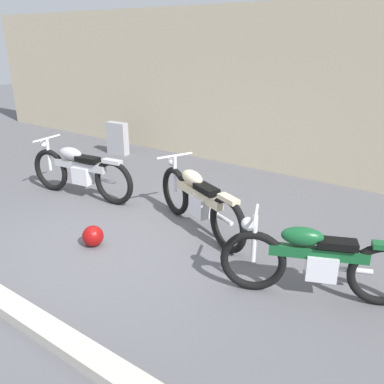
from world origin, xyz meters
name	(u,v)px	position (x,y,z in m)	size (l,w,h in m)	color
ground_plane	(116,242)	(0.00, 0.00, 0.00)	(40.00, 40.00, 0.00)	#56565B
building_wall	(263,90)	(0.00, 4.31, 1.66)	(18.00, 0.30, 3.32)	beige
stone_marker	(117,138)	(-3.28, 3.27, 0.39)	(0.54, 0.20, 0.77)	#9E9EA3
helmet	(93,236)	(-0.18, -0.25, 0.15)	(0.29, 0.29, 0.29)	maroon
motorcycle_silver	(80,171)	(-1.76, 0.87, 0.48)	(2.23, 0.66, 1.00)	black
motorcycle_cream	(198,200)	(0.70, 0.99, 0.48)	(2.06, 1.05, 0.99)	black
motorcycle_green	(315,261)	(2.66, 0.37, 0.45)	(1.94, 1.00, 0.93)	black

